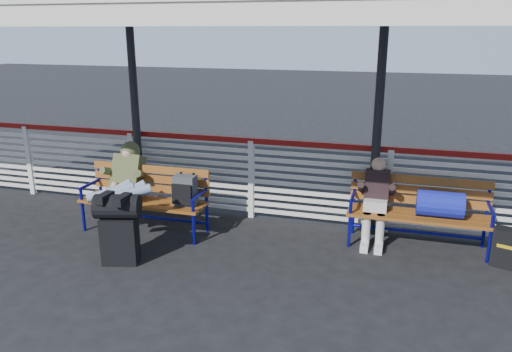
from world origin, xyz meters
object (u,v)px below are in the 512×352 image
(bench_right, at_px, (429,205))
(bench_left, at_px, (156,192))
(companion_person, at_px, (376,200))
(suitcase_side, at_px, (508,248))
(traveler_man, at_px, (122,188))
(luggage_stack, at_px, (119,226))

(bench_right, bearing_deg, bench_left, -172.26)
(companion_person, bearing_deg, suitcase_side, -10.54)
(bench_right, bearing_deg, traveler_man, -167.93)
(suitcase_side, bearing_deg, bench_right, -179.24)
(suitcase_side, bearing_deg, luggage_stack, -145.85)
(bench_left, relative_size, companion_person, 1.57)
(companion_person, bearing_deg, bench_left, -170.70)
(luggage_stack, distance_m, companion_person, 3.32)
(bench_left, relative_size, suitcase_side, 3.72)
(traveler_man, bearing_deg, luggage_stack, -63.30)
(luggage_stack, bearing_deg, traveler_man, 101.22)
(companion_person, bearing_deg, luggage_stack, -152.61)
(bench_left, bearing_deg, suitcase_side, 2.38)
(suitcase_side, bearing_deg, bench_left, -158.58)
(bench_right, relative_size, traveler_man, 1.10)
(luggage_stack, height_order, bench_right, bench_right)
(bench_left, relative_size, traveler_man, 1.10)
(luggage_stack, xyz_separation_m, bench_left, (-0.04, 1.04, 0.10))
(bench_left, xyz_separation_m, traveler_man, (-0.31, -0.35, 0.15))
(luggage_stack, xyz_separation_m, bench_right, (3.62, 1.53, 0.11))
(companion_person, height_order, suitcase_side, companion_person)
(bench_right, height_order, companion_person, companion_person)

